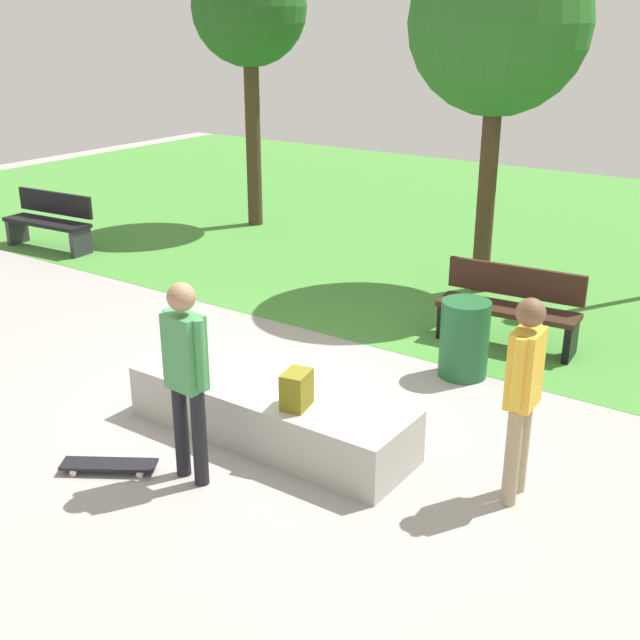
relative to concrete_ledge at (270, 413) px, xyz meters
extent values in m
plane|color=#9E9993|center=(-0.40, 0.46, -0.25)|extent=(28.00, 28.00, 0.00)
cube|color=#478C38|center=(-0.40, 8.40, -0.24)|extent=(26.60, 12.12, 0.01)
cube|color=#A8A59E|center=(0.00, 0.00, 0.00)|extent=(2.72, 0.82, 0.49)
cube|color=olive|center=(0.41, -0.15, 0.41)|extent=(0.25, 0.32, 0.32)
cylinder|color=black|center=(0.02, -0.92, 0.17)|extent=(0.12, 0.12, 0.83)
cylinder|color=black|center=(-0.20, -0.91, 0.17)|extent=(0.12, 0.12, 0.83)
cube|color=#3F8C4C|center=(-0.09, -0.92, 0.90)|extent=(0.33, 0.22, 0.62)
cylinder|color=#3F8C4C|center=(0.08, -0.93, 0.92)|extent=(0.09, 0.09, 0.57)
cylinder|color=#3F8C4C|center=(-0.26, -0.90, 0.92)|extent=(0.09, 0.09, 0.57)
sphere|color=#9E7556|center=(-0.09, -0.92, 1.35)|extent=(0.22, 0.22, 0.22)
cylinder|color=tan|center=(2.18, 0.46, 0.16)|extent=(0.12, 0.12, 0.82)
cylinder|color=tan|center=(2.19, 0.24, 0.16)|extent=(0.12, 0.12, 0.82)
cube|color=gold|center=(2.18, 0.35, 0.88)|extent=(0.22, 0.33, 0.61)
cylinder|color=gold|center=(2.17, 0.52, 0.90)|extent=(0.09, 0.09, 0.56)
cylinder|color=gold|center=(2.19, 0.18, 0.90)|extent=(0.09, 0.09, 0.56)
sphere|color=brown|center=(2.18, 0.35, 1.32)|extent=(0.22, 0.22, 0.22)
cube|color=black|center=(-0.75, -1.24, -0.18)|extent=(0.78, 0.60, 0.02)
cylinder|color=silver|center=(-0.94, -1.46, -0.22)|extent=(0.06, 0.06, 0.06)
cylinder|color=silver|center=(-1.03, -1.32, -0.22)|extent=(0.06, 0.06, 0.06)
cylinder|color=silver|center=(-0.47, -1.16, -0.22)|extent=(0.06, 0.06, 0.06)
cylinder|color=silver|center=(-0.55, -1.02, -0.22)|extent=(0.06, 0.06, 0.06)
cube|color=#331E14|center=(0.91, 3.24, 0.20)|extent=(1.63, 0.58, 0.06)
cube|color=#331E14|center=(0.89, 3.45, 0.48)|extent=(1.60, 0.20, 0.36)
cube|color=black|center=(1.65, 3.30, -0.02)|extent=(0.11, 0.40, 0.45)
cube|color=black|center=(0.18, 3.17, -0.02)|extent=(0.11, 0.40, 0.45)
cube|color=black|center=(-6.82, 2.82, 0.20)|extent=(1.63, 0.57, 0.06)
cube|color=black|center=(-6.83, 3.04, 0.48)|extent=(1.60, 0.19, 0.36)
cube|color=#2D2D33|center=(-6.08, 2.88, -0.02)|extent=(0.11, 0.40, 0.45)
cube|color=#2D2D33|center=(-7.55, 2.76, -0.02)|extent=(0.11, 0.40, 0.45)
cylinder|color=#42301E|center=(-5.11, 6.06, 1.32)|extent=(0.26, 0.26, 3.13)
sphere|color=#23561E|center=(-5.11, 6.06, 3.47)|extent=(1.94, 1.94, 1.94)
cylinder|color=#42301E|center=(-0.17, 4.94, 1.16)|extent=(0.24, 0.24, 2.82)
sphere|color=#286623|center=(-0.17, 4.94, 3.26)|extent=(2.28, 2.28, 2.28)
cylinder|color=#1E592D|center=(0.85, 2.22, 0.17)|extent=(0.52, 0.52, 0.83)
camera|label=1|loc=(4.03, -4.99, 3.35)|focal=44.77mm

